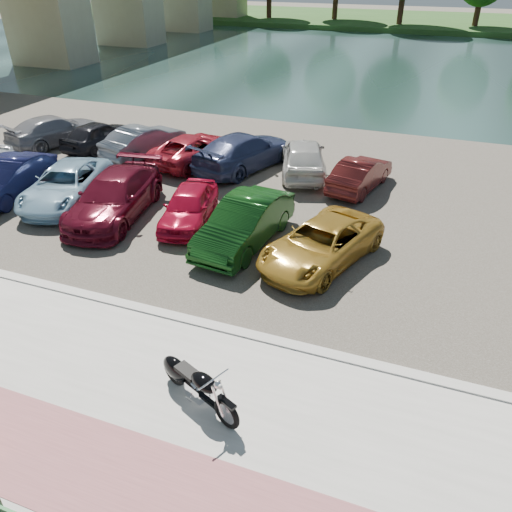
{
  "coord_description": "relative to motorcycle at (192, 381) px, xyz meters",
  "views": [
    {
      "loc": [
        4.27,
        -6.82,
        8.09
      ],
      "look_at": [
        0.22,
        4.02,
        1.1
      ],
      "focal_mm": 35.0,
      "sensor_mm": 36.0,
      "label": 1
    }
  ],
  "objects": [
    {
      "name": "kerb",
      "position": [
        -0.43,
        2.3,
        -0.49
      ],
      "size": [
        60.0,
        0.3,
        0.14
      ],
      "primitive_type": "cube",
      "color": "#B1AFA7",
      "rests_on": "ground"
    },
    {
      "name": "promenade",
      "position": [
        -0.43,
        -0.7,
        -0.51
      ],
      "size": [
        60.0,
        6.0,
        0.1
      ],
      "primitive_type": "cube",
      "color": "#B1AFA7",
      "rests_on": "ground"
    },
    {
      "name": "motorcycle",
      "position": [
        0.0,
        0.0,
        0.0
      ],
      "size": [
        2.2,
        1.16,
        1.05
      ],
      "rotation": [
        0.0,
        0.0,
        -0.41
      ],
      "color": "black",
      "rests_on": "promenade"
    },
    {
      "name": "car_12",
      "position": [
        -1.35,
        13.1,
        0.24
      ],
      "size": [
        3.12,
        4.84,
        1.53
      ],
      "primitive_type": "imported",
      "rotation": [
        0.0,
        0.0,
        3.46
      ],
      "color": "silver",
      "rests_on": "parking_lot"
    },
    {
      "name": "car_9",
      "position": [
        -8.84,
        12.68,
        0.19
      ],
      "size": [
        2.57,
        4.54,
        1.41
      ],
      "primitive_type": "imported",
      "rotation": [
        0.0,
        0.0,
        2.88
      ],
      "color": "slate",
      "rests_on": "parking_lot"
    },
    {
      "name": "car_3",
      "position": [
        -6.49,
        6.85,
        0.23
      ],
      "size": [
        2.89,
        5.45,
        1.5
      ],
      "primitive_type": "imported",
      "rotation": [
        0.0,
        0.0,
        0.16
      ],
      "color": "#550C1B",
      "rests_on": "parking_lot"
    },
    {
      "name": "car_6",
      "position": [
        1.13,
        6.34,
        0.12
      ],
      "size": [
        3.51,
        5.03,
        1.27
      ],
      "primitive_type": "imported",
      "rotation": [
        0.0,
        0.0,
        -0.34
      ],
      "color": "#AB7F27",
      "rests_on": "parking_lot"
    },
    {
      "name": "pink_path",
      "position": [
        -0.43,
        -2.2,
        -0.46
      ],
      "size": [
        60.0,
        2.0,
        0.01
      ],
      "primitive_type": "cube",
      "color": "#8E5054",
      "rests_on": "promenade"
    },
    {
      "name": "car_4",
      "position": [
        -3.8,
        7.3,
        0.12
      ],
      "size": [
        2.25,
        3.97,
        1.27
      ],
      "primitive_type": "imported",
      "rotation": [
        0.0,
        0.0,
        0.21
      ],
      "color": "#B10B2A",
      "rests_on": "parking_lot"
    },
    {
      "name": "car_2",
      "position": [
        -8.94,
        7.27,
        0.15
      ],
      "size": [
        3.33,
        5.2,
        1.33
      ],
      "primitive_type": "imported",
      "rotation": [
        0.0,
        0.0,
        0.25
      ],
      "color": "#93BDD6",
      "rests_on": "parking_lot"
    },
    {
      "name": "parking_lot",
      "position": [
        -0.43,
        11.3,
        -0.54
      ],
      "size": [
        60.0,
        18.0,
        0.04
      ],
      "primitive_type": "cube",
      "color": "#3D3831",
      "rests_on": "ground"
    },
    {
      "name": "car_7",
      "position": [
        -13.91,
        12.65,
        0.17
      ],
      "size": [
        3.29,
        5.13,
        1.38
      ],
      "primitive_type": "imported",
      "rotation": [
        0.0,
        0.0,
        2.83
      ],
      "color": "gray",
      "rests_on": "parking_lot"
    },
    {
      "name": "ground",
      "position": [
        -0.43,
        0.3,
        -0.56
      ],
      "size": [
        200.0,
        200.0,
        0.0
      ],
      "primitive_type": "plane",
      "color": "#595447",
      "rests_on": "ground"
    },
    {
      "name": "river",
      "position": [
        -0.43,
        40.3,
        -0.56
      ],
      "size": [
        120.0,
        40.0,
        0.0
      ],
      "primitive_type": "cube",
      "color": "#1A2F2B",
      "rests_on": "ground"
    },
    {
      "name": "car_8",
      "position": [
        -11.47,
        12.83,
        0.14
      ],
      "size": [
        2.13,
        4.08,
        1.33
      ],
      "primitive_type": "imported",
      "rotation": [
        0.0,
        0.0,
        2.99
      ],
      "color": "black",
      "rests_on": "parking_lot"
    },
    {
      "name": "car_11",
      "position": [
        -3.95,
        12.86,
        0.24
      ],
      "size": [
        3.7,
        5.68,
        1.53
      ],
      "primitive_type": "imported",
      "rotation": [
        0.0,
        0.0,
        2.82
      ],
      "color": "navy",
      "rests_on": "parking_lot"
    },
    {
      "name": "car_5",
      "position": [
        -1.45,
        6.6,
        0.22
      ],
      "size": [
        2.06,
        4.66,
        1.49
      ],
      "primitive_type": "imported",
      "rotation": [
        0.0,
        0.0,
        -0.11
      ],
      "color": "#103A11",
      "rests_on": "parking_lot"
    },
    {
      "name": "far_bank",
      "position": [
        -0.43,
        72.3,
        -0.26
      ],
      "size": [
        120.0,
        24.0,
        0.6
      ],
      "primitive_type": "cube",
      "color": "#244D1B",
      "rests_on": "ground"
    },
    {
      "name": "car_13",
      "position": [
        1.21,
        12.33,
        0.11
      ],
      "size": [
        2.11,
        4.0,
        1.25
      ],
      "primitive_type": "imported",
      "rotation": [
        0.0,
        0.0,
        2.93
      ],
      "color": "#491413",
      "rests_on": "parking_lot"
    },
    {
      "name": "car_1",
      "position": [
        -11.26,
        6.87,
        0.2
      ],
      "size": [
        2.04,
        4.54,
        1.45
      ],
      "primitive_type": "imported",
      "rotation": [
        0.0,
        0.0,
        0.12
      ],
      "color": "#13153C",
      "rests_on": "parking_lot"
    },
    {
      "name": "car_10",
      "position": [
        -6.29,
        12.7,
        0.11
      ],
      "size": [
        3.15,
        4.95,
        1.27
      ],
      "primitive_type": "imported",
      "rotation": [
        0.0,
        0.0,
        2.9
      ],
      "color": "#A71B2B",
      "rests_on": "parking_lot"
    }
  ]
}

